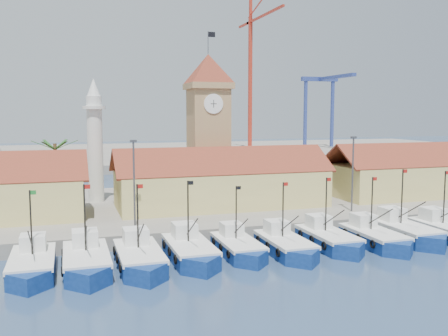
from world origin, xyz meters
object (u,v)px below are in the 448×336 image
object	(u,v)px
boat_0	(32,267)
minaret	(95,140)
clock_tower	(208,123)
boat_5	(286,247)

from	to	relation	value
boat_0	minaret	distance (m)	27.63
boat_0	clock_tower	bearing A→B (deg)	47.13
clock_tower	minaret	world-z (taller)	clock_tower
boat_5	clock_tower	distance (m)	26.41
clock_tower	boat_0	bearing A→B (deg)	-132.87
minaret	boat_5	bearing A→B (deg)	-58.51
boat_0	boat_5	xyz separation A→B (m)	(22.48, -0.61, -0.02)
boat_5	clock_tower	xyz separation A→B (m)	(-0.87, 23.89, 11.22)
clock_tower	boat_5	bearing A→B (deg)	-87.93
minaret	clock_tower	bearing A→B (deg)	-7.61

